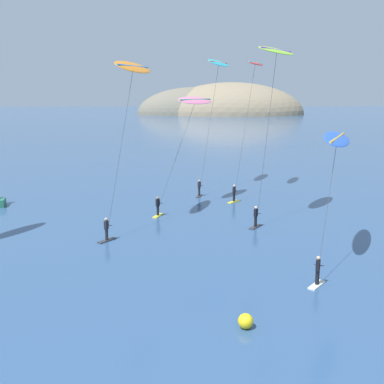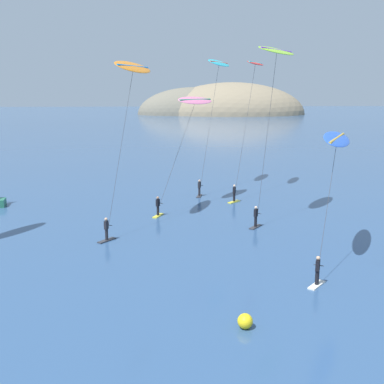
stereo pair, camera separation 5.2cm
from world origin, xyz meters
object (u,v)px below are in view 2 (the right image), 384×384
object	(u,v)px
kitesurfer_red	(253,77)
marker_buoy	(245,321)
kitesurfer_orange	(132,78)
kitesurfer_lime	(275,62)
kitesurfer_cyan	(218,73)
kitesurfer_pink	(193,109)
kitesurfer_blue	(336,147)

from	to	relation	value
kitesurfer_red	marker_buoy	bearing A→B (deg)	-100.85
kitesurfer_orange	marker_buoy	xyz separation A→B (m)	(5.83, -17.56, -11.06)
kitesurfer_orange	kitesurfer_lime	distance (m)	11.11
kitesurfer_red	kitesurfer_lime	size ratio (longest dim) A/B	0.97
kitesurfer_cyan	kitesurfer_pink	distance (m)	8.82
kitesurfer_cyan	kitesurfer_blue	bearing A→B (deg)	-78.73
kitesurfer_lime	kitesurfer_pink	xyz separation A→B (m)	(-6.02, 5.90, -3.77)
kitesurfer_red	kitesurfer_blue	bearing A→B (deg)	-86.57
kitesurfer_red	marker_buoy	world-z (taller)	kitesurfer_red
kitesurfer_pink	kitesurfer_blue	world-z (taller)	kitesurfer_pink
kitesurfer_red	kitesurfer_orange	xyz separation A→B (m)	(-11.44, -11.69, -0.33)
kitesurfer_pink	kitesurfer_blue	bearing A→B (deg)	-63.61
kitesurfer_pink	kitesurfer_red	bearing A→B (deg)	39.22
kitesurfer_lime	kitesurfer_pink	distance (m)	9.24
kitesurfer_lime	kitesurfer_cyan	distance (m)	13.75
kitesurfer_orange	kitesurfer_cyan	xyz separation A→B (m)	(8.10, 13.97, 0.84)
kitesurfer_orange	kitesurfer_pink	size ratio (longest dim) A/B	1.27
kitesurfer_cyan	kitesurfer_orange	bearing A→B (deg)	-120.11
kitesurfer_orange	kitesurfer_pink	world-z (taller)	kitesurfer_orange
kitesurfer_red	kitesurfer_lime	world-z (taller)	kitesurfer_lime
kitesurfer_lime	kitesurfer_blue	bearing A→B (deg)	-80.24
kitesurfer_red	kitesurfer_pink	bearing A→B (deg)	-140.78
kitesurfer_orange	kitesurfer_lime	world-z (taller)	kitesurfer_lime
kitesurfer_red	kitesurfer_cyan	xyz separation A→B (m)	(-3.34, 2.28, 0.51)
kitesurfer_lime	kitesurfer_pink	world-z (taller)	kitesurfer_lime
kitesurfer_lime	kitesurfer_orange	bearing A→B (deg)	-177.17
kitesurfer_cyan	marker_buoy	world-z (taller)	kitesurfer_cyan
kitesurfer_orange	kitesurfer_blue	size ratio (longest dim) A/B	1.56
kitesurfer_lime	kitesurfer_cyan	xyz separation A→B (m)	(-2.93, 13.42, -0.36)
kitesurfer_orange	kitesurfer_pink	xyz separation A→B (m)	(5.01, 6.45, -2.57)
marker_buoy	kitesurfer_pink	bearing A→B (deg)	91.95
kitesurfer_blue	marker_buoy	bearing A→B (deg)	-128.67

